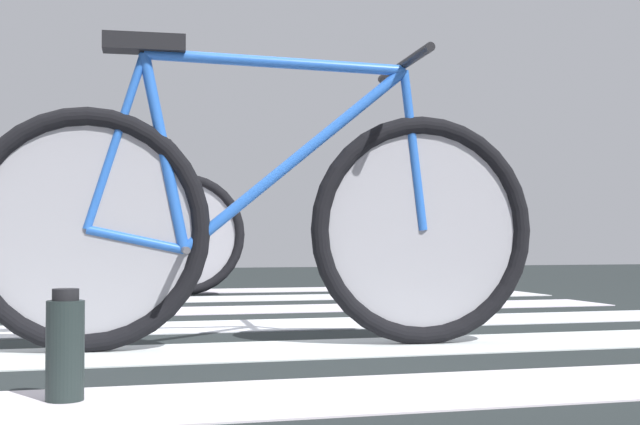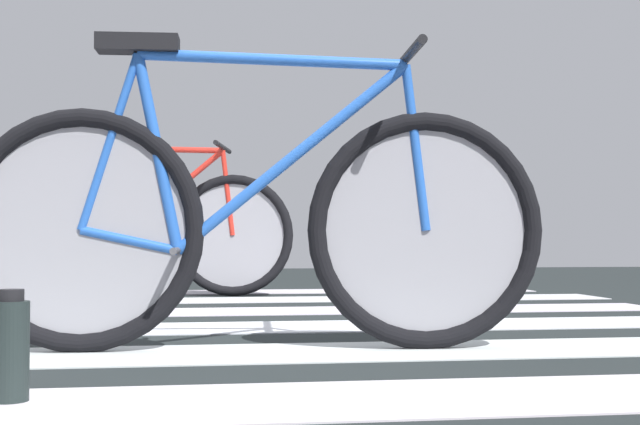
% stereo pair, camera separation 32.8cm
% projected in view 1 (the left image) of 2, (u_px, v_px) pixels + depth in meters
% --- Properties ---
extents(ground, '(18.00, 14.00, 0.02)m').
position_uv_depth(ground, '(76.00, 337.00, 3.05)').
color(ground, black).
extents(crosswalk_markings, '(5.41, 4.98, 0.00)m').
position_uv_depth(crosswalk_markings, '(86.00, 330.00, 3.17)').
color(crosswalk_markings, silver).
rests_on(crosswalk_markings, ground).
extents(bicycle_1_of_2, '(1.74, 0.52, 0.93)m').
position_uv_depth(bicycle_1_of_2, '(260.00, 221.00, 2.64)').
color(bicycle_1_of_2, black).
rests_on(bicycle_1_of_2, ground).
extents(bicycle_2_of_2, '(1.71, 0.56, 0.93)m').
position_uv_depth(bicycle_2_of_2, '(95.00, 230.00, 5.11)').
color(bicycle_2_of_2, black).
rests_on(bicycle_2_of_2, ground).
extents(water_bottle, '(0.08, 0.08, 0.23)m').
position_uv_depth(water_bottle, '(65.00, 348.00, 1.77)').
color(water_bottle, black).
rests_on(water_bottle, ground).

